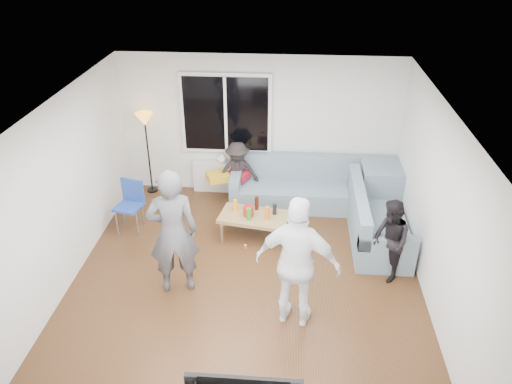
# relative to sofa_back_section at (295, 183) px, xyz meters

# --- Properties ---
(floor) EXTENTS (5.00, 5.50, 0.04)m
(floor) POSITION_rel_sofa_back_section_xyz_m (-0.67, -2.27, -0.45)
(floor) COLOR #56351C
(floor) RESTS_ON ground
(ceiling) EXTENTS (5.00, 5.50, 0.04)m
(ceiling) POSITION_rel_sofa_back_section_xyz_m (-0.67, -2.27, 2.20)
(ceiling) COLOR white
(ceiling) RESTS_ON ground
(wall_back) EXTENTS (5.00, 0.04, 2.60)m
(wall_back) POSITION_rel_sofa_back_section_xyz_m (-0.67, 0.50, 0.88)
(wall_back) COLOR silver
(wall_back) RESTS_ON ground
(wall_front) EXTENTS (5.00, 0.04, 2.60)m
(wall_front) POSITION_rel_sofa_back_section_xyz_m (-0.67, -5.04, 0.88)
(wall_front) COLOR silver
(wall_front) RESTS_ON ground
(wall_left) EXTENTS (0.04, 5.50, 2.60)m
(wall_left) POSITION_rel_sofa_back_section_xyz_m (-3.19, -2.27, 0.88)
(wall_left) COLOR silver
(wall_left) RESTS_ON ground
(wall_right) EXTENTS (0.04, 5.50, 2.60)m
(wall_right) POSITION_rel_sofa_back_section_xyz_m (1.85, -2.27, 0.88)
(wall_right) COLOR silver
(wall_right) RESTS_ON ground
(window_frame) EXTENTS (1.62, 0.06, 1.47)m
(window_frame) POSITION_rel_sofa_back_section_xyz_m (-1.27, 0.42, 1.12)
(window_frame) COLOR white
(window_frame) RESTS_ON wall_back
(window_glass) EXTENTS (1.50, 0.02, 1.35)m
(window_glass) POSITION_rel_sofa_back_section_xyz_m (-1.27, 0.38, 1.12)
(window_glass) COLOR black
(window_glass) RESTS_ON window_frame
(window_mullion) EXTENTS (0.05, 0.03, 1.35)m
(window_mullion) POSITION_rel_sofa_back_section_xyz_m (-1.27, 0.37, 1.12)
(window_mullion) COLOR white
(window_mullion) RESTS_ON window_frame
(radiator) EXTENTS (1.30, 0.12, 0.62)m
(radiator) POSITION_rel_sofa_back_section_xyz_m (-1.27, 0.38, -0.11)
(radiator) COLOR silver
(radiator) RESTS_ON floor
(potted_plant) EXTENTS (0.21, 0.17, 0.39)m
(potted_plant) POSITION_rel_sofa_back_section_xyz_m (-1.12, 0.35, 0.39)
(potted_plant) COLOR #2C5B24
(potted_plant) RESTS_ON radiator
(vase) EXTENTS (0.23, 0.23, 0.19)m
(vase) POSITION_rel_sofa_back_section_xyz_m (-1.37, 0.35, 0.29)
(vase) COLOR white
(vase) RESTS_ON radiator
(sofa_back_section) EXTENTS (2.30, 0.85, 0.85)m
(sofa_back_section) POSITION_rel_sofa_back_section_xyz_m (0.00, 0.00, 0.00)
(sofa_back_section) COLOR slate
(sofa_back_section) RESTS_ON floor
(sofa_right_section) EXTENTS (2.00, 0.85, 0.85)m
(sofa_right_section) POSITION_rel_sofa_back_section_xyz_m (1.35, -0.98, 0.00)
(sofa_right_section) COLOR slate
(sofa_right_section) RESTS_ON floor
(sofa_corner) EXTENTS (0.85, 0.85, 0.85)m
(sofa_corner) POSITION_rel_sofa_back_section_xyz_m (1.57, 0.00, 0.00)
(sofa_corner) COLOR slate
(sofa_corner) RESTS_ON floor
(cushion_yellow) EXTENTS (0.48, 0.45, 0.14)m
(cushion_yellow) POSITION_rel_sofa_back_section_xyz_m (-1.39, -0.02, 0.09)
(cushion_yellow) COLOR gold
(cushion_yellow) RESTS_ON sofa_back_section
(cushion_red) EXTENTS (0.45, 0.42, 0.13)m
(cushion_red) POSITION_rel_sofa_back_section_xyz_m (-1.04, 0.06, 0.09)
(cushion_red) COLOR maroon
(cushion_red) RESTS_ON sofa_back_section
(coffee_table) EXTENTS (1.19, 0.78, 0.40)m
(coffee_table) POSITION_rel_sofa_back_section_xyz_m (-0.65, -1.10, -0.22)
(coffee_table) COLOR #A37E4F
(coffee_table) RESTS_ON floor
(pitcher) EXTENTS (0.17, 0.17, 0.17)m
(pitcher) POSITION_rel_sofa_back_section_xyz_m (-0.74, -1.11, 0.06)
(pitcher) COLOR maroon
(pitcher) RESTS_ON coffee_table
(side_chair) EXTENTS (0.48, 0.48, 0.86)m
(side_chair) POSITION_rel_sofa_back_section_xyz_m (-2.72, -1.06, 0.01)
(side_chair) COLOR #224194
(side_chair) RESTS_ON floor
(floor_lamp) EXTENTS (0.32, 0.32, 1.56)m
(floor_lamp) POSITION_rel_sofa_back_section_xyz_m (-2.72, 0.28, 0.36)
(floor_lamp) COLOR orange
(floor_lamp) RESTS_ON floor
(player_left) EXTENTS (0.77, 0.60, 1.86)m
(player_left) POSITION_rel_sofa_back_section_xyz_m (-1.62, -2.48, 0.51)
(player_left) COLOR #48484D
(player_left) RESTS_ON floor
(player_right) EXTENTS (1.14, 0.66, 1.82)m
(player_right) POSITION_rel_sofa_back_section_xyz_m (0.04, -3.00, 0.48)
(player_right) COLOR white
(player_right) RESTS_ON floor
(spectator_right) EXTENTS (0.61, 0.71, 1.25)m
(spectator_right) POSITION_rel_sofa_back_section_xyz_m (1.35, -1.99, 0.20)
(spectator_right) COLOR black
(spectator_right) RESTS_ON floor
(spectator_back) EXTENTS (0.82, 0.57, 1.17)m
(spectator_back) POSITION_rel_sofa_back_section_xyz_m (-1.04, 0.03, 0.16)
(spectator_back) COLOR black
(spectator_back) RESTS_ON floor
(bottle_c) EXTENTS (0.07, 0.07, 0.23)m
(bottle_c) POSITION_rel_sofa_back_section_xyz_m (-0.62, -0.91, 0.09)
(bottle_c) COLOR #33120B
(bottle_c) RESTS_ON coffee_table
(bottle_b) EXTENTS (0.08, 0.08, 0.20)m
(bottle_b) POSITION_rel_sofa_back_section_xyz_m (-0.72, -1.24, 0.08)
(bottle_b) COLOR #318B19
(bottle_b) RESTS_ON coffee_table
(bottle_a) EXTENTS (0.07, 0.07, 0.20)m
(bottle_a) POSITION_rel_sofa_back_section_xyz_m (-0.97, -0.97, 0.07)
(bottle_a) COLOR #EAA20D
(bottle_a) RESTS_ON coffee_table
(bottle_e) EXTENTS (0.07, 0.07, 0.18)m
(bottle_e) POSITION_rel_sofa_back_section_xyz_m (-0.32, -1.03, 0.07)
(bottle_e) COLOR black
(bottle_e) RESTS_ON coffee_table
(bottle_d) EXTENTS (0.07, 0.07, 0.22)m
(bottle_d) POSITION_rel_sofa_back_section_xyz_m (-0.43, -1.19, 0.08)
(bottle_d) COLOR orange
(bottle_d) RESTS_ON coffee_table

